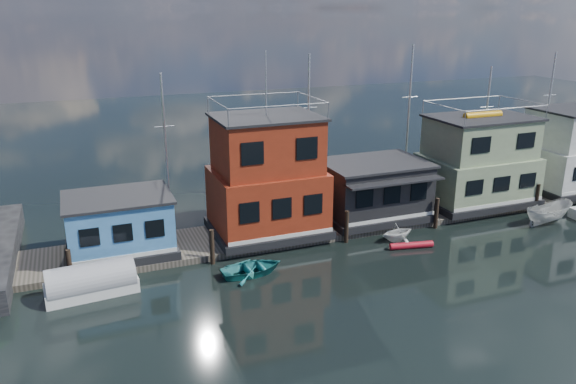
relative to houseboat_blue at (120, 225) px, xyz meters
name	(u,v)px	position (x,y,z in m)	size (l,w,h in m)	color
ground	(490,295)	(18.00, -12.00, -2.21)	(160.00, 160.00, 0.00)	black
dock	(378,218)	(18.00, 0.00, -2.01)	(48.00, 5.00, 0.40)	#595147
houseboat_blue	(120,225)	(0.00, 0.00, 0.00)	(6.40, 4.90, 3.66)	black
houseboat_red	(267,179)	(9.50, 0.00, 1.90)	(7.40, 5.90, 11.86)	black
houseboat_dark	(373,189)	(17.50, -0.02, 0.21)	(7.40, 6.10, 4.06)	black
houseboat_green	(478,162)	(26.50, 0.00, 1.34)	(8.40, 5.90, 7.03)	black
pilings	(395,219)	(17.67, -2.80, -1.11)	(42.28, 0.28, 2.20)	#2D2116
background_masts	(395,125)	(22.76, 6.00, 3.35)	(36.40, 0.16, 12.00)	silver
dinghy_teal	(252,268)	(6.81, -5.00, -1.83)	(2.61, 3.65, 0.76)	teal
red_kayak	(411,245)	(17.48, -5.20, -1.99)	(0.42, 0.42, 2.87)	red
motorboat	(548,213)	(28.97, -5.02, -1.41)	(1.54, 4.09, 1.58)	beige
dinghy_white	(397,232)	(17.26, -3.82, -1.57)	(2.06, 2.39, 1.26)	silver
tarp_runabout	(91,282)	(-1.99, -4.18, -1.49)	(4.89, 2.31, 1.92)	white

